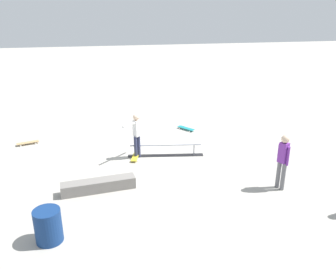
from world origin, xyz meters
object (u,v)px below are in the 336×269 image
Objects in this scene: skate_ledge at (99,185)px; skateboard_main at (135,156)px; grind_rail at (166,151)px; trash_bin at (48,226)px; bystander_purple_shirt at (283,159)px; skater_main at (137,133)px; loose_skateboard_natural at (28,143)px; loose_skateboard_teal at (186,128)px.

skateboard_main is (-1.24, -2.05, -0.10)m from skate_ledge.
trash_bin reaches higher than grind_rail.
skate_ledge is at bearing 54.14° from bystander_purple_shirt.
loose_skateboard_natural is (4.05, -1.86, -0.86)m from skater_main.
grind_rail is 3.13m from skate_ledge.
trash_bin reaches higher than loose_skateboard_teal.
skater_main is 4.91m from trash_bin.
skate_ledge is (2.32, 2.10, -0.01)m from grind_rail.
skate_ledge is 2.40m from skateboard_main.
skater_main is 0.87m from skateboard_main.
grind_rail is at bearing 136.38° from skater_main.
skate_ledge is 2.41m from trash_bin.
bystander_purple_shirt reaches higher than skateboard_main.
grind_rail reaches higher than loose_skateboard_natural.
skate_ledge is 1.33× the size of skater_main.
skateboard_main is at bearing -121.15° from skate_ledge.
skateboard_main is at bearing -42.56° from loose_skateboard_natural.
trash_bin is (2.41, 4.24, -0.53)m from skater_main.
bystander_purple_shirt is at bearing 142.89° from grind_rail.
skate_ledge is 2.86× the size of loose_skateboard_teal.
grind_rail is 3.30× the size of trash_bin.
loose_skateboard_teal is at bearing -10.11° from bystander_purple_shirt.
loose_skateboard_teal is at bearing -125.09° from trash_bin.
skater_main is (-1.32, -2.11, 0.76)m from skate_ledge.
trash_bin is (2.33, 4.18, 0.33)m from skateboard_main.
skater_main reaches higher than loose_skateboard_teal.
skateboard_main is 4.99m from bystander_purple_shirt.
loose_skateboard_natural is (8.00, -4.72, -0.88)m from bystander_purple_shirt.
bystander_purple_shirt reaches higher than loose_skateboard_teal.
trash_bin is at bearing -15.21° from skateboard_main.
skater_main is 1.95× the size of skateboard_main.
trash_bin is at bearing 62.80° from skate_ledge.
skateboard_main is 1.10× the size of loose_skateboard_teal.
trash_bin is (1.10, 2.13, 0.23)m from skate_ledge.
grind_rail is 3.60× the size of loose_skateboard_teal.
skateboard_main is (1.08, 0.05, -0.11)m from grind_rail.
skate_ledge is 2.60× the size of loose_skateboard_natural.
skater_main is 1.97× the size of trash_bin.
grind_rail is 1.25m from skater_main.
grind_rail reaches higher than skate_ledge.
loose_skateboard_teal is (1.68, -5.28, -0.88)m from bystander_purple_shirt.
trash_bin is (6.37, 1.39, -0.55)m from bystander_purple_shirt.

